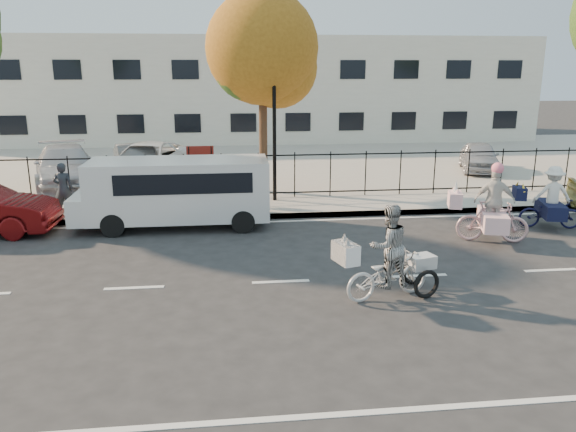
{
  "coord_description": "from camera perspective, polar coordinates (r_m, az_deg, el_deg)",
  "views": [
    {
      "loc": [
        -1.1,
        -10.92,
        4.36
      ],
      "look_at": [
        0.29,
        1.2,
        1.1
      ],
      "focal_mm": 35.0,
      "sensor_mm": 36.0,
      "label": 1
    }
  ],
  "objects": [
    {
      "name": "ground",
      "position": [
        11.81,
        -0.74,
        -6.7
      ],
      "size": [
        120.0,
        120.0,
        0.0
      ],
      "primitive_type": "plane",
      "color": "#333334"
    },
    {
      "name": "road_markings",
      "position": [
        11.81,
        -0.74,
        -6.68
      ],
      "size": [
        60.0,
        9.52,
        0.01
      ],
      "primitive_type": null,
      "color": "silver",
      "rests_on": "ground"
    },
    {
      "name": "curb",
      "position": [
        16.57,
        -2.51,
        -0.04
      ],
      "size": [
        60.0,
        0.1,
        0.15
      ],
      "primitive_type": "cube",
      "color": "#A8A399",
      "rests_on": "ground"
    },
    {
      "name": "sidewalk",
      "position": [
        17.59,
        -2.76,
        0.83
      ],
      "size": [
        60.0,
        2.2,
        0.15
      ],
      "primitive_type": "cube",
      "color": "#A8A399",
      "rests_on": "ground"
    },
    {
      "name": "parking_lot",
      "position": [
        26.3,
        -4.08,
        5.53
      ],
      "size": [
        60.0,
        15.6,
        0.15
      ],
      "primitive_type": "cube",
      "color": "#A8A399",
      "rests_on": "ground"
    },
    {
      "name": "iron_fence",
      "position": [
        18.48,
        -3.02,
        4.14
      ],
      "size": [
        58.0,
        0.06,
        1.5
      ],
      "primitive_type": null,
      "color": "black",
      "rests_on": "sidewalk"
    },
    {
      "name": "building",
      "position": [
        35.97,
        -4.91,
        12.73
      ],
      "size": [
        34.0,
        10.0,
        6.0
      ],
      "primitive_type": "cube",
      "color": "silver",
      "rests_on": "ground"
    },
    {
      "name": "lamppost",
      "position": [
        17.84,
        -1.41,
        10.94
      ],
      "size": [
        0.36,
        0.36,
        4.33
      ],
      "color": "black",
      "rests_on": "sidewalk"
    },
    {
      "name": "street_sign",
      "position": [
        17.98,
        -8.88,
        5.35
      ],
      "size": [
        0.85,
        0.06,
        1.8
      ],
      "color": "black",
      "rests_on": "sidewalk"
    },
    {
      "name": "zebra_trike",
      "position": [
        10.98,
        10.14,
        -4.65
      ],
      "size": [
        2.17,
        1.3,
        1.86
      ],
      "rotation": [
        0.0,
        0.0,
        1.87
      ],
      "color": "silver",
      "rests_on": "ground"
    },
    {
      "name": "unicorn_bike",
      "position": [
        15.15,
        20.0,
        0.29
      ],
      "size": [
        2.09,
        1.5,
        2.06
      ],
      "rotation": [
        0.0,
        0.0,
        1.27
      ],
      "color": "#DBA6A9",
      "rests_on": "ground"
    },
    {
      "name": "bull_bike",
      "position": [
        17.11,
        25.1,
        1.15
      ],
      "size": [
        1.93,
        1.35,
        1.74
      ],
      "rotation": [
        0.0,
        0.0,
        1.31
      ],
      "color": "black",
      "rests_on": "ground"
    },
    {
      "name": "white_van",
      "position": [
        15.83,
        -11.31,
        2.57
      ],
      "size": [
        5.32,
        1.82,
        1.89
      ],
      "rotation": [
        0.0,
        0.0,
        -0.0
      ],
      "color": "white",
      "rests_on": "ground"
    },
    {
      "name": "pedestrian",
      "position": [
        17.68,
        -21.86,
        2.62
      ],
      "size": [
        0.56,
        0.37,
        1.52
      ],
      "primitive_type": "imported",
      "rotation": [
        0.0,
        0.0,
        3.13
      ],
      "color": "black",
      "rests_on": "sidewalk"
    },
    {
      "name": "lot_car_a",
      "position": [
        21.76,
        -21.68,
        4.68
      ],
      "size": [
        3.35,
        5.36,
        1.45
      ],
      "primitive_type": "imported",
      "rotation": [
        0.0,
        0.0,
        0.29
      ],
      "color": "#B2B4BB",
      "rests_on": "parking_lot"
    },
    {
      "name": "lot_car_b",
      "position": [
        22.23,
        -14.11,
        5.41
      ],
      "size": [
        3.57,
        5.45,
        1.39
      ],
      "primitive_type": "imported",
      "rotation": [
        0.0,
        0.0,
        -0.27
      ],
      "color": "white",
      "rests_on": "parking_lot"
    },
    {
      "name": "lot_car_c",
      "position": [
        22.62,
        -15.19,
        5.36
      ],
      "size": [
        2.34,
        4.13,
        1.29
      ],
      "primitive_type": "imported",
      "rotation": [
        0.0,
        0.0,
        0.27
      ],
      "color": "#55595D",
      "rests_on": "parking_lot"
    },
    {
      "name": "lot_car_d",
      "position": [
        24.71,
        18.86,
        5.73
      ],
      "size": [
        2.41,
        3.73,
        1.18
      ],
      "primitive_type": "imported",
      "rotation": [
        0.0,
        0.0,
        -0.32
      ],
      "color": "#A9AAB1",
      "rests_on": "parking_lot"
    },
    {
      "name": "tree_mid",
      "position": [
        19.19,
        -2.2,
        16.14
      ],
      "size": [
        3.72,
        3.71,
        6.8
      ],
      "color": "#442D1D",
      "rests_on": "ground"
    }
  ]
}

